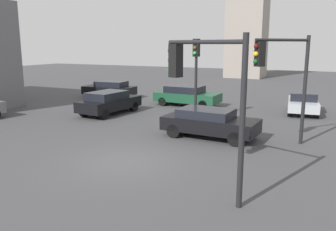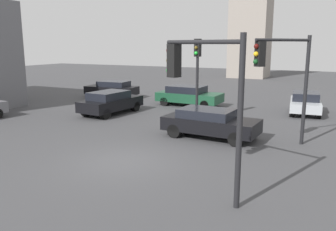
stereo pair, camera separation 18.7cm
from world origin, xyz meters
The scene contains 9 objects.
ground_plane centered at (0.00, 0.00, 0.00)m, with size 105.96×105.96×0.00m, color #424244.
traffic_light_0 centered at (5.01, 4.52, 3.43)m, with size 1.92×2.41×4.81m.
traffic_light_1 centered at (3.73, -1.44, 3.35)m, with size 2.66×1.06×4.72m.
traffic_light_2 centered at (-0.25, 8.07, 3.32)m, with size 0.35×0.47×4.74m.
car_0 centered at (-6.01, 7.54, 0.78)m, with size 2.27×4.62×1.48m.
car_1 centered at (1.74, 4.80, 0.75)m, with size 4.60×2.16×1.39m.
car_3 centered at (-9.98, 13.26, 0.76)m, with size 4.47×2.14×1.42m.
car_4 centered at (-2.71, 12.63, 0.77)m, with size 4.72×2.19×1.45m.
car_6 centered at (5.25, 13.25, 0.73)m, with size 2.26×4.16×1.38m.
Camera 2 is at (7.22, -10.68, 4.42)m, focal length 37.23 mm.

